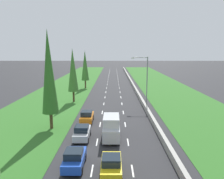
# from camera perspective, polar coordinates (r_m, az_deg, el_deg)

# --- Properties ---
(ground_plane) EXTENTS (300.00, 300.00, 0.00)m
(ground_plane) POSITION_cam_1_polar(r_m,az_deg,el_deg) (63.36, 0.26, 0.85)
(ground_plane) COLOR #28282B
(ground_plane) RESTS_ON ground
(grass_verge_left) EXTENTS (14.00, 140.00, 0.04)m
(grass_verge_left) POSITION_cam_1_polar(r_m,az_deg,el_deg) (64.63, -11.03, 0.86)
(grass_verge_left) COLOR #2D6623
(grass_verge_left) RESTS_ON ground
(grass_verge_right) EXTENTS (14.00, 140.00, 0.04)m
(grass_verge_right) POSITION_cam_1_polar(r_m,az_deg,el_deg) (64.95, 13.02, 0.83)
(grass_verge_right) COLOR #2D6623
(grass_verge_right) RESTS_ON ground
(median_barrier) EXTENTS (0.44, 120.00, 0.85)m
(median_barrier) POSITION_cam_1_polar(r_m,az_deg,el_deg) (63.55, 5.40, 1.22)
(median_barrier) COLOR #9E9B93
(median_barrier) RESTS_ON ground
(lane_markings) EXTENTS (3.64, 116.00, 0.01)m
(lane_markings) POSITION_cam_1_polar(r_m,az_deg,el_deg) (63.36, 0.26, 0.86)
(lane_markings) COLOR white
(lane_markings) RESTS_ON ground
(blue_hatchback_left_lane) EXTENTS (1.74, 3.90, 1.72)m
(blue_hatchback_left_lane) POSITION_cam_1_polar(r_m,az_deg,el_deg) (20.67, -9.66, -17.11)
(blue_hatchback_left_lane) COLOR #1E47B7
(blue_hatchback_left_lane) RESTS_ON ground
(yellow_hatchback_centre_lane) EXTENTS (1.74, 3.90, 1.72)m
(yellow_hatchback_centre_lane) POSITION_cam_1_polar(r_m,az_deg,el_deg) (19.42, -0.19, -18.87)
(yellow_hatchback_centre_lane) COLOR yellow
(yellow_hatchback_centre_lane) RESTS_ON ground
(silver_hatchback_left_lane) EXTENTS (1.74, 3.90, 1.72)m
(silver_hatchback_left_lane) POSITION_cam_1_polar(r_m,az_deg,el_deg) (26.36, -7.71, -10.88)
(silver_hatchback_left_lane) COLOR silver
(silver_hatchback_left_lane) RESTS_ON ground
(silver_van_centre_lane) EXTENTS (1.96, 4.90, 2.82)m
(silver_van_centre_lane) POSITION_cam_1_polar(r_m,az_deg,el_deg) (26.07, -0.18, -9.71)
(silver_van_centre_lane) COLOR silver
(silver_van_centre_lane) RESTS_ON ground
(orange_hatchback_left_lane) EXTENTS (1.74, 3.90, 1.72)m
(orange_hatchback_left_lane) POSITION_cam_1_polar(r_m,az_deg,el_deg) (32.15, -6.48, -6.94)
(orange_hatchback_left_lane) COLOR orange
(orange_hatchback_left_lane) RESTS_ON ground
(poplar_tree_second) EXTENTS (2.12, 2.12, 12.88)m
(poplar_tree_second) POSITION_cam_1_polar(r_m,az_deg,el_deg) (29.14, -15.96, 4.33)
(poplar_tree_second) COLOR #4C3823
(poplar_tree_second) RESTS_ON ground
(poplar_tree_third) EXTENTS (2.06, 2.06, 10.60)m
(poplar_tree_third) POSITION_cam_1_polar(r_m,az_deg,el_deg) (43.97, -10.05, 4.91)
(poplar_tree_third) COLOR #4C3823
(poplar_tree_third) RESTS_ON ground
(poplar_tree_fourth) EXTENTS (2.05, 2.05, 10.15)m
(poplar_tree_fourth) POSITION_cam_1_polar(r_m,az_deg,el_deg) (59.82, -6.96, 6.13)
(poplar_tree_fourth) COLOR #4C3823
(poplar_tree_fourth) RESTS_ON ground
(street_light_mast) EXTENTS (3.20, 0.28, 9.00)m
(street_light_mast) POSITION_cam_1_polar(r_m,az_deg,el_deg) (42.75, 8.58, 3.30)
(street_light_mast) COLOR gray
(street_light_mast) RESTS_ON ground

